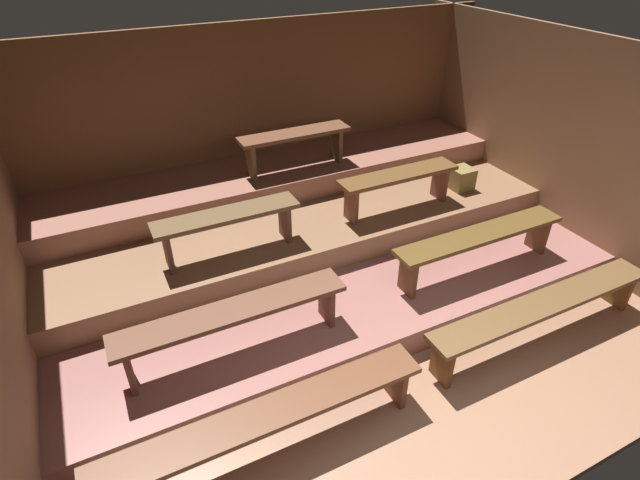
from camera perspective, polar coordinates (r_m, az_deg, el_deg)
name	(u,v)px	position (r m, az deg, el deg)	size (l,w,h in m)	color
ground	(340,298)	(5.61, 2.34, -6.72)	(6.77, 5.36, 0.08)	#9C6E52
wall_back	(260,122)	(6.82, -6.93, 13.34)	(6.77, 0.06, 2.54)	brown
wall_right	(562,143)	(6.76, 26.11, 10.00)	(0.06, 5.36, 2.54)	#8E6544
platform_lower	(317,258)	(5.91, -0.32, -2.07)	(5.97, 3.39, 0.29)	#9E645C
platform_middle	(296,214)	(6.22, -2.80, 3.03)	(5.97, 2.18, 0.29)	#906747
platform_upper	(278,176)	(6.53, -4.83, 7.39)	(5.97, 1.09, 0.29)	#9F6453
bench_floor_left	(266,420)	(3.96, -6.23, -19.94)	(2.61, 0.32, 0.48)	brown
bench_floor_right	(543,308)	(5.27, 24.34, -7.12)	(2.61, 0.32, 0.48)	brown
bench_lower_left	(233,317)	(4.36, -9.98, -8.74)	(2.05, 0.32, 0.48)	brown
bench_lower_right	(480,240)	(5.53, 17.95, 0.05)	(2.05, 0.32, 0.48)	brown
bench_middle_left	(227,221)	(5.13, -10.64, 2.12)	(1.50, 0.32, 0.48)	brown
bench_middle_right	(398,181)	(5.93, 9.02, 6.76)	(1.50, 0.32, 0.48)	brown
bench_upper_center	(295,140)	(6.24, -2.93, 11.42)	(1.41, 0.32, 0.48)	brown
wooden_crate_middle	(461,178)	(6.71, 15.95, 6.87)	(0.28, 0.28, 0.28)	olive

